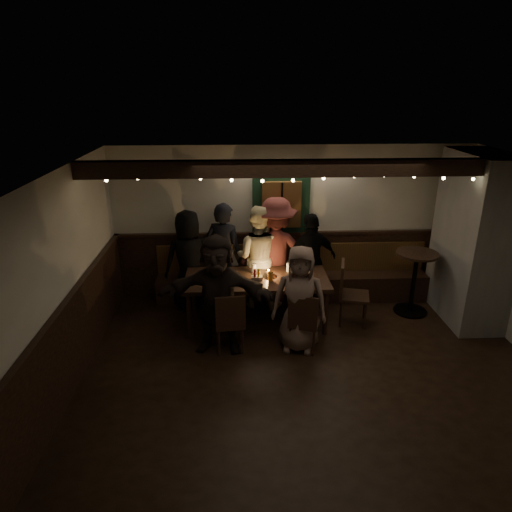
{
  "coord_description": "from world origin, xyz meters",
  "views": [
    {
      "loc": [
        -0.95,
        -4.88,
        3.54
      ],
      "look_at": [
        -0.65,
        1.6,
        1.05
      ],
      "focal_mm": 32.0,
      "sensor_mm": 36.0,
      "label": 1
    }
  ],
  "objects_px": {
    "person_b": "(224,254)",
    "person_a": "(189,260)",
    "person_e": "(311,260)",
    "high_top": "(415,275)",
    "person_d": "(275,252)",
    "chair_near_left": "(230,320)",
    "chair_end": "(348,290)",
    "chair_near_right": "(304,319)",
    "person_f": "(218,294)",
    "person_c": "(258,257)",
    "dining_table": "(256,282)",
    "person_g": "(299,299)"
  },
  "relations": [
    {
      "from": "person_d",
      "to": "person_e",
      "type": "distance_m",
      "value": 0.6
    },
    {
      "from": "chair_near_left",
      "to": "person_f",
      "type": "relative_size",
      "value": 0.53
    },
    {
      "from": "person_a",
      "to": "person_g",
      "type": "distance_m",
      "value": 2.14
    },
    {
      "from": "chair_end",
      "to": "person_b",
      "type": "height_order",
      "value": "person_b"
    },
    {
      "from": "chair_end",
      "to": "person_f",
      "type": "height_order",
      "value": "person_f"
    },
    {
      "from": "person_b",
      "to": "person_e",
      "type": "relative_size",
      "value": 1.1
    },
    {
      "from": "dining_table",
      "to": "chair_near_right",
      "type": "distance_m",
      "value": 1.04
    },
    {
      "from": "chair_near_right",
      "to": "person_f",
      "type": "xyz_separation_m",
      "value": [
        -1.17,
        0.13,
        0.34
      ]
    },
    {
      "from": "person_a",
      "to": "person_e",
      "type": "distance_m",
      "value": 1.99
    },
    {
      "from": "chair_near_left",
      "to": "chair_end",
      "type": "height_order",
      "value": "chair_end"
    },
    {
      "from": "person_c",
      "to": "person_f",
      "type": "bearing_deg",
      "value": 82.51
    },
    {
      "from": "chair_end",
      "to": "person_c",
      "type": "xyz_separation_m",
      "value": [
        -1.35,
        0.67,
        0.3
      ]
    },
    {
      "from": "chair_end",
      "to": "person_c",
      "type": "relative_size",
      "value": 0.57
    },
    {
      "from": "chair_near_right",
      "to": "person_f",
      "type": "height_order",
      "value": "person_f"
    },
    {
      "from": "high_top",
      "to": "person_c",
      "type": "height_order",
      "value": "person_c"
    },
    {
      "from": "dining_table",
      "to": "person_a",
      "type": "bearing_deg",
      "value": 147.78
    },
    {
      "from": "dining_table",
      "to": "person_f",
      "type": "distance_m",
      "value": 0.9
    },
    {
      "from": "chair_near_right",
      "to": "person_d",
      "type": "distance_m",
      "value": 1.6
    },
    {
      "from": "chair_near_left",
      "to": "person_e",
      "type": "distance_m",
      "value": 1.95
    },
    {
      "from": "person_b",
      "to": "person_e",
      "type": "distance_m",
      "value": 1.43
    },
    {
      "from": "person_e",
      "to": "person_a",
      "type": "bearing_deg",
      "value": -23.4
    },
    {
      "from": "chair_near_left",
      "to": "person_g",
      "type": "height_order",
      "value": "person_g"
    },
    {
      "from": "person_a",
      "to": "person_b",
      "type": "bearing_deg",
      "value": 170.97
    },
    {
      "from": "person_d",
      "to": "chair_near_left",
      "type": "bearing_deg",
      "value": 63.92
    },
    {
      "from": "chair_near_left",
      "to": "person_a",
      "type": "bearing_deg",
      "value": 114.6
    },
    {
      "from": "person_e",
      "to": "person_d",
      "type": "bearing_deg",
      "value": -29.86
    },
    {
      "from": "person_e",
      "to": "high_top",
      "type": "bearing_deg",
      "value": 145.48
    },
    {
      "from": "dining_table",
      "to": "person_g",
      "type": "relative_size",
      "value": 1.41
    },
    {
      "from": "dining_table",
      "to": "chair_near_left",
      "type": "bearing_deg",
      "value": -116.91
    },
    {
      "from": "dining_table",
      "to": "person_c",
      "type": "relative_size",
      "value": 1.26
    },
    {
      "from": "chair_near_left",
      "to": "person_d",
      "type": "bearing_deg",
      "value": 63.45
    },
    {
      "from": "person_e",
      "to": "person_f",
      "type": "height_order",
      "value": "person_f"
    },
    {
      "from": "person_f",
      "to": "chair_near_left",
      "type": "bearing_deg",
      "value": -23.37
    },
    {
      "from": "chair_near_right",
      "to": "person_f",
      "type": "distance_m",
      "value": 1.23
    },
    {
      "from": "high_top",
      "to": "person_e",
      "type": "relative_size",
      "value": 0.65
    },
    {
      "from": "dining_table",
      "to": "person_f",
      "type": "bearing_deg",
      "value": -129.26
    },
    {
      "from": "chair_near_right",
      "to": "person_c",
      "type": "xyz_separation_m",
      "value": [
        -0.55,
        1.47,
        0.36
      ]
    },
    {
      "from": "dining_table",
      "to": "chair_near_left",
      "type": "relative_size",
      "value": 2.41
    },
    {
      "from": "chair_end",
      "to": "person_c",
      "type": "height_order",
      "value": "person_c"
    },
    {
      "from": "dining_table",
      "to": "person_d",
      "type": "height_order",
      "value": "person_d"
    },
    {
      "from": "person_c",
      "to": "chair_near_left",
      "type": "bearing_deg",
      "value": 89.68
    },
    {
      "from": "person_b",
      "to": "person_c",
      "type": "distance_m",
      "value": 0.57
    },
    {
      "from": "person_a",
      "to": "person_d",
      "type": "height_order",
      "value": "person_d"
    },
    {
      "from": "chair_end",
      "to": "person_d",
      "type": "distance_m",
      "value": 1.33
    },
    {
      "from": "chair_end",
      "to": "person_b",
      "type": "relative_size",
      "value": 0.56
    },
    {
      "from": "dining_table",
      "to": "person_c",
      "type": "height_order",
      "value": "person_c"
    },
    {
      "from": "person_c",
      "to": "chair_end",
      "type": "bearing_deg",
      "value": 170.86
    },
    {
      "from": "chair_near_right",
      "to": "chair_near_left",
      "type": "bearing_deg",
      "value": 178.33
    },
    {
      "from": "person_a",
      "to": "person_c",
      "type": "xyz_separation_m",
      "value": [
        1.12,
        -0.02,
        0.04
      ]
    },
    {
      "from": "person_b",
      "to": "person_a",
      "type": "bearing_deg",
      "value": 31.78
    }
  ]
}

